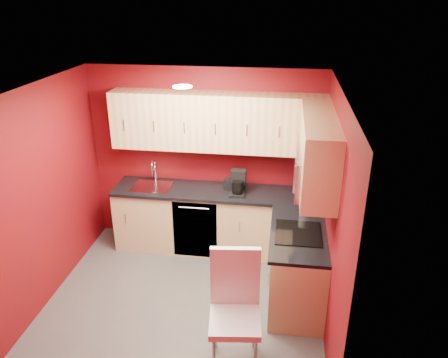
% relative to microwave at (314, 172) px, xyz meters
% --- Properties ---
extents(floor, '(3.20, 3.20, 0.00)m').
position_rel_microwave_xyz_m(floor, '(-1.39, -0.20, -1.66)').
color(floor, '#494744').
rests_on(floor, ground).
extents(ceiling, '(3.20, 3.20, 0.00)m').
position_rel_microwave_xyz_m(ceiling, '(-1.39, -0.20, 0.84)').
color(ceiling, white).
rests_on(ceiling, wall_back).
extents(wall_back, '(3.20, 0.00, 3.20)m').
position_rel_microwave_xyz_m(wall_back, '(-1.39, 1.30, -0.41)').
color(wall_back, '#65090A').
rests_on(wall_back, floor).
extents(wall_front, '(3.20, 0.00, 3.20)m').
position_rel_microwave_xyz_m(wall_front, '(-1.39, -1.70, -0.41)').
color(wall_front, '#65090A').
rests_on(wall_front, floor).
extents(wall_left, '(0.00, 3.00, 3.00)m').
position_rel_microwave_xyz_m(wall_left, '(-2.99, -0.20, -0.41)').
color(wall_left, '#65090A').
rests_on(wall_left, floor).
extents(wall_right, '(0.00, 3.00, 3.00)m').
position_rel_microwave_xyz_m(wall_right, '(0.21, -0.20, -0.41)').
color(wall_right, '#65090A').
rests_on(wall_right, floor).
extents(base_cabinets_back, '(2.80, 0.60, 0.87)m').
position_rel_microwave_xyz_m(base_cabinets_back, '(-1.19, 1.00, -1.22)').
color(base_cabinets_back, tan).
rests_on(base_cabinets_back, floor).
extents(base_cabinets_right, '(0.60, 1.30, 0.87)m').
position_rel_microwave_xyz_m(base_cabinets_right, '(-0.09, 0.05, -1.22)').
color(base_cabinets_right, tan).
rests_on(base_cabinets_right, floor).
extents(countertop_back, '(2.80, 0.63, 0.04)m').
position_rel_microwave_xyz_m(countertop_back, '(-1.19, 0.99, -0.77)').
color(countertop_back, black).
rests_on(countertop_back, base_cabinets_back).
extents(countertop_right, '(0.63, 1.27, 0.04)m').
position_rel_microwave_xyz_m(countertop_right, '(-0.11, 0.04, -0.77)').
color(countertop_right, black).
rests_on(countertop_right, base_cabinets_right).
extents(upper_cabinets_back, '(2.80, 0.35, 0.75)m').
position_rel_microwave_xyz_m(upper_cabinets_back, '(-1.19, 1.13, 0.17)').
color(upper_cabinets_back, '#E2BB80').
rests_on(upper_cabinets_back, wall_back).
extents(upper_cabinets_right, '(0.35, 1.55, 0.75)m').
position_rel_microwave_xyz_m(upper_cabinets_right, '(0.03, 0.24, 0.23)').
color(upper_cabinets_right, '#E2BB80').
rests_on(upper_cabinets_right, wall_right).
extents(microwave, '(0.42, 0.76, 0.42)m').
position_rel_microwave_xyz_m(microwave, '(0.00, 0.00, 0.00)').
color(microwave, silver).
rests_on(microwave, upper_cabinets_right).
extents(cooktop, '(0.50, 0.55, 0.01)m').
position_rel_microwave_xyz_m(cooktop, '(-0.11, 0.00, -0.74)').
color(cooktop, black).
rests_on(cooktop, countertop_right).
extents(sink, '(0.52, 0.42, 0.35)m').
position_rel_microwave_xyz_m(sink, '(-2.09, 1.00, -0.72)').
color(sink, silver).
rests_on(sink, countertop_back).
extents(dishwasher_front, '(0.60, 0.02, 0.82)m').
position_rel_microwave_xyz_m(dishwasher_front, '(-1.44, 0.71, -1.22)').
color(dishwasher_front, black).
rests_on(dishwasher_front, base_cabinets_back).
extents(downlight, '(0.20, 0.20, 0.01)m').
position_rel_microwave_xyz_m(downlight, '(-1.39, 0.10, 0.82)').
color(downlight, white).
rests_on(downlight, ceiling).
extents(coffee_maker, '(0.20, 0.27, 0.33)m').
position_rel_microwave_xyz_m(coffee_maker, '(-0.89, 0.90, -0.59)').
color(coffee_maker, black).
rests_on(coffee_maker, countertop_back).
extents(napkin_holder, '(0.15, 0.15, 0.14)m').
position_rel_microwave_xyz_m(napkin_holder, '(-1.03, 1.07, -0.68)').
color(napkin_holder, black).
rests_on(napkin_holder, countertop_back).
extents(paper_towel, '(0.18, 0.18, 0.29)m').
position_rel_microwave_xyz_m(paper_towel, '(-0.03, 0.64, -0.61)').
color(paper_towel, silver).
rests_on(paper_towel, countertop_right).
extents(dining_chair, '(0.54, 0.56, 1.19)m').
position_rel_microwave_xyz_m(dining_chair, '(-0.69, -1.04, -1.07)').
color(dining_chair, silver).
rests_on(dining_chair, floor).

